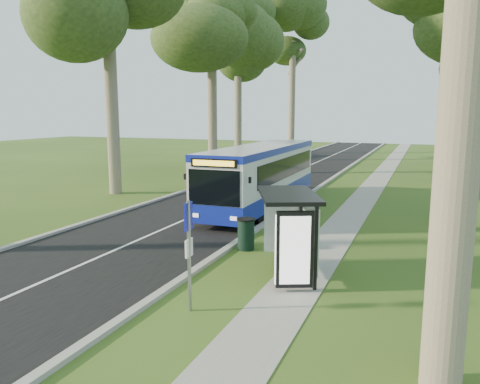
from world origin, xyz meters
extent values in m
plane|color=#2E4816|center=(0.00, 0.00, 0.00)|extent=(120.00, 120.00, 0.00)
cube|color=black|center=(-3.50, 10.00, 0.01)|extent=(7.00, 100.00, 0.02)
cube|color=#9E9B93|center=(0.00, 10.00, 0.06)|extent=(0.25, 100.00, 0.12)
cube|color=#9E9B93|center=(-7.00, 10.00, 0.06)|extent=(0.25, 100.00, 0.12)
cube|color=white|center=(-3.50, 10.00, 0.02)|extent=(0.12, 100.00, 0.00)
cube|color=gray|center=(3.00, 10.00, 0.01)|extent=(1.50, 100.00, 0.02)
cube|color=silver|center=(-1.41, 7.45, 1.66)|extent=(2.47, 11.28, 2.67)
cube|color=#101E96|center=(-1.41, 7.45, 0.70)|extent=(2.50, 11.31, 0.75)
cube|color=#101E96|center=(-1.41, 7.45, 2.85)|extent=(2.50, 11.31, 0.30)
cube|color=black|center=(-1.41, 1.81, 1.78)|extent=(2.11, 0.07, 1.36)
cube|color=yellow|center=(-1.41, 1.77, 2.72)|extent=(1.69, 0.04, 0.21)
cube|color=black|center=(-1.41, 1.88, 0.47)|extent=(2.25, 0.14, 0.28)
cylinder|color=black|center=(-2.46, 3.98, 0.49)|extent=(0.27, 0.98, 0.98)
cylinder|color=black|center=(-0.36, 3.98, 0.49)|extent=(0.27, 0.98, 0.98)
cylinder|color=black|center=(-2.46, 10.74, 0.49)|extent=(0.27, 0.98, 0.98)
cylinder|color=black|center=(-0.36, 10.74, 0.49)|extent=(0.27, 0.98, 0.98)
cylinder|color=gray|center=(1.12, -4.85, 1.31)|extent=(0.08, 0.08, 2.63)
cube|color=#0D1298|center=(1.12, -4.85, 2.26)|extent=(0.05, 0.37, 0.65)
cylinder|color=yellow|center=(1.09, -4.85, 2.42)|extent=(0.02, 0.23, 0.23)
cube|color=white|center=(1.12, -4.85, 1.52)|extent=(0.06, 0.32, 0.42)
cube|color=black|center=(3.11, -2.83, 1.14)|extent=(0.12, 0.12, 2.27)
cube|color=black|center=(3.11, -0.50, 1.14)|extent=(0.12, 0.12, 2.27)
cube|color=black|center=(2.55, -1.66, 2.33)|extent=(2.50, 3.15, 0.11)
cube|color=silver|center=(3.19, -1.66, 1.23)|extent=(0.99, 2.13, 1.82)
cube|color=black|center=(2.55, -2.94, 1.14)|extent=(0.93, 0.52, 2.00)
cube|color=white|center=(2.55, -3.02, 1.14)|extent=(0.71, 0.33, 1.77)
cube|color=black|center=(2.82, -1.39, 0.41)|extent=(0.99, 1.64, 0.05)
cylinder|color=black|center=(0.54, 0.29, 0.51)|extent=(0.57, 0.57, 1.02)
cylinder|color=black|center=(0.54, 0.29, 1.04)|extent=(0.61, 0.61, 0.06)
imported|color=white|center=(-9.00, 22.99, 0.69)|extent=(2.52, 4.29, 1.37)
imported|color=#B2B5BA|center=(-8.06, 33.42, 0.86)|extent=(3.33, 5.53, 1.72)
cylinder|color=#7A6B56|center=(-10.50, 8.00, 6.03)|extent=(0.70, 0.70, 12.05)
cylinder|color=#7A6B56|center=(-9.00, 18.00, 5.78)|extent=(0.69, 0.69, 11.56)
ellipsoid|color=#284219|center=(-9.00, 18.00, 11.89)|extent=(5.20, 5.20, 7.93)
cylinder|color=#7A6B56|center=(-11.00, 28.00, 6.00)|extent=(0.70, 0.70, 12.00)
ellipsoid|color=#284219|center=(-11.00, 28.00, 12.34)|extent=(5.20, 5.20, 8.23)
cylinder|color=#7A6B56|center=(-8.50, 38.00, 6.21)|extent=(0.71, 0.71, 12.42)
ellipsoid|color=#284219|center=(-8.50, 38.00, 12.78)|extent=(5.20, 5.20, 8.52)
cylinder|color=#7A6B56|center=(6.50, -6.00, 5.65)|extent=(0.68, 0.68, 11.30)
cylinder|color=#7A6B56|center=(7.50, 6.00, 5.77)|extent=(0.69, 0.69, 11.53)
cylinder|color=#7A6B56|center=(6.80, 18.00, 5.81)|extent=(0.69, 0.69, 11.61)
cylinder|color=#7A6B56|center=(8.00, 30.00, 5.04)|extent=(0.65, 0.65, 10.08)
ellipsoid|color=#284219|center=(8.00, 30.00, 10.37)|extent=(5.20, 5.20, 6.91)
camera|label=1|loc=(6.06, -14.00, 4.57)|focal=35.00mm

